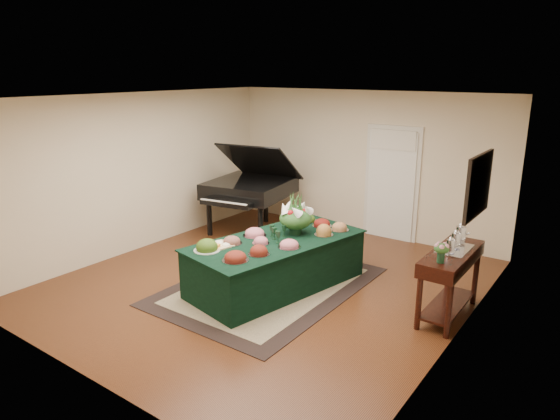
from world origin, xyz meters
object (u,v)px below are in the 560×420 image
Objects in this scene: grand_piano at (250,187)px; mahogany_sideboard at (451,266)px; buffet_table at (276,263)px; floral_centerpiece at (296,214)px.

grand_piano reaches higher than mahogany_sideboard.
buffet_table is 2.39m from mahogany_sideboard.
grand_piano reaches higher than buffet_table.
mahogany_sideboard is at bearing 4.62° from floral_centerpiece.
grand_piano is (-2.04, 1.44, -0.15)m from floral_centerpiece.
floral_centerpiece is 2.50m from grand_piano.
grand_piano reaches higher than floral_centerpiece.
floral_centerpiece is at bearing -175.38° from mahogany_sideboard.
buffet_table is 2.10× the size of mahogany_sideboard.
floral_centerpiece reaches higher than mahogany_sideboard.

